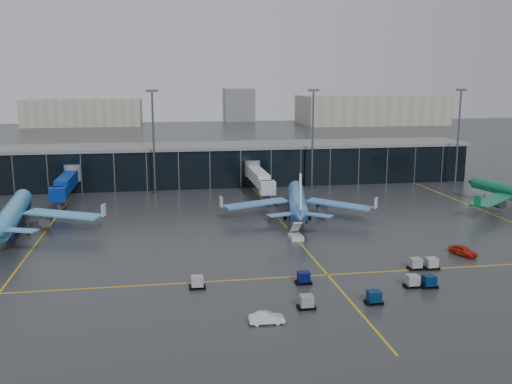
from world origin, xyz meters
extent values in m
plane|color=#282B2D|center=(0.00, 0.00, 0.00)|extent=(600.00, 600.00, 0.00)
cube|color=black|center=(0.00, 62.00, 5.00)|extent=(140.00, 16.00, 10.00)
cube|color=slate|center=(0.00, 62.00, 10.30)|extent=(142.00, 17.00, 0.80)
cylinder|color=#595B60|center=(-35.00, 53.50, 5.20)|extent=(4.00, 4.00, 4.00)
cube|color=navy|center=(-35.00, 40.00, 4.40)|extent=(3.00, 24.00, 3.00)
cylinder|color=#595B60|center=(-35.00, 32.50, 1.30)|extent=(1.00, 1.00, 2.60)
cylinder|color=#595B60|center=(10.00, 53.50, 5.20)|extent=(4.00, 4.00, 4.00)
cube|color=silver|center=(10.00, 40.00, 4.40)|extent=(3.00, 24.00, 3.00)
cylinder|color=#595B60|center=(10.00, 32.50, 1.30)|extent=(1.00, 1.00, 2.60)
cylinder|color=#595B60|center=(-15.00, 50.00, 12.50)|extent=(0.50, 0.50, 25.00)
cube|color=#595B60|center=(-15.00, 50.00, 25.20)|extent=(3.00, 0.40, 0.60)
cylinder|color=#595B60|center=(25.00, 50.00, 12.50)|extent=(0.50, 0.50, 25.00)
cube|color=#595B60|center=(25.00, 50.00, 25.20)|extent=(3.00, 0.40, 0.60)
cylinder|color=#595B60|center=(65.00, 50.00, 12.50)|extent=(0.50, 0.50, 25.00)
cube|color=#595B60|center=(65.00, 50.00, 25.20)|extent=(3.00, 0.40, 0.60)
cube|color=#B2AD99|center=(120.00, 260.00, 9.00)|extent=(90.00, 42.00, 18.00)
cube|color=#B2AD99|center=(-60.00, 280.00, 8.00)|extent=(70.00, 38.00, 16.00)
cube|color=#B2AD99|center=(40.00, 300.00, 11.00)|extent=(20.00, 20.00, 22.00)
cube|color=gold|center=(-35.00, 20.00, 0.01)|extent=(0.30, 120.00, 0.02)
cube|color=gold|center=(10.00, 20.00, 0.01)|extent=(0.30, 120.00, 0.02)
cube|color=gold|center=(55.00, 20.00, 0.01)|extent=(0.30, 120.00, 0.02)
cube|color=gold|center=(10.00, -15.00, 0.01)|extent=(220.00, 0.30, 0.02)
cube|color=black|center=(19.96, -21.67, 0.18)|extent=(2.20, 1.50, 0.36)
cube|color=gray|center=(19.96, -21.67, 0.95)|extent=(1.60, 1.50, 1.50)
cube|color=black|center=(22.14, -22.18, 0.18)|extent=(2.20, 1.50, 0.36)
cube|color=#041C3D|center=(22.14, -22.18, 0.95)|extent=(1.60, 1.50, 1.50)
cube|color=black|center=(23.63, -14.74, 0.18)|extent=(2.20, 1.50, 0.36)
cube|color=gray|center=(23.63, -14.74, 0.95)|extent=(1.60, 1.50, 1.50)
cube|color=black|center=(26.04, -14.99, 0.18)|extent=(2.20, 1.50, 0.36)
cube|color=#96999F|center=(26.04, -14.99, 0.95)|extent=(1.60, 1.50, 1.50)
cube|color=black|center=(5.67, -17.96, 0.18)|extent=(2.20, 1.50, 0.36)
cube|color=#050841|center=(5.67, -17.96, 0.95)|extent=(1.60, 1.50, 1.50)
cube|color=black|center=(3.87, -26.52, 0.18)|extent=(2.20, 1.50, 0.36)
cube|color=gray|center=(3.87, -26.52, 0.95)|extent=(1.60, 1.50, 1.50)
cube|color=black|center=(-8.96, -17.30, 0.18)|extent=(2.20, 1.50, 0.36)
cube|color=#999AA2|center=(-8.96, -17.30, 0.95)|extent=(1.60, 1.50, 1.50)
cube|color=black|center=(12.65, -26.40, 0.18)|extent=(2.20, 1.50, 0.36)
cube|color=#05213E|center=(12.65, -26.40, 0.95)|extent=(1.60, 1.50, 1.50)
cube|color=silver|center=(9.81, 4.06, 0.40)|extent=(2.30, 3.27, 0.80)
cube|color=silver|center=(9.81, 4.06, 2.30)|extent=(1.69, 2.88, 2.29)
imported|color=#B41E0D|center=(34.12, -9.56, 0.80)|extent=(3.53, 5.05, 1.60)
imported|color=white|center=(-1.76, -30.03, 0.68)|extent=(4.14, 1.49, 1.36)
camera|label=1|loc=(-13.17, -90.79, 27.70)|focal=40.00mm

